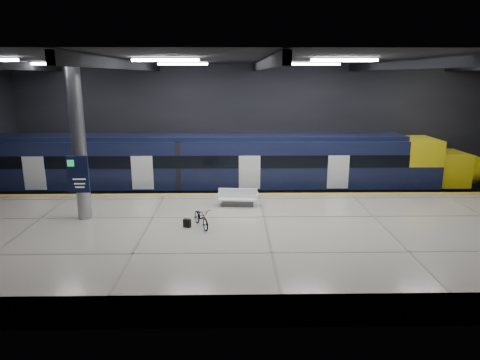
{
  "coord_description": "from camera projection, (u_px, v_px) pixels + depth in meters",
  "views": [
    {
      "loc": [
        -1.4,
        -19.29,
        7.32
      ],
      "look_at": [
        -1.03,
        1.5,
        2.2
      ],
      "focal_mm": 32.0,
      "sensor_mm": 36.0,
      "label": 1
    }
  ],
  "objects": [
    {
      "name": "safety_strip",
      "position": [
        259.0,
        194.0,
        22.91
      ],
      "size": [
        30.0,
        0.4,
        0.01
      ],
      "primitive_type": "cube",
      "color": "gold",
      "rests_on": "platform"
    },
    {
      "name": "platform",
      "position": [
        266.0,
        241.0,
        17.94
      ],
      "size": [
        30.0,
        11.0,
        1.1
      ],
      "primitive_type": "cube",
      "color": "#B7AA9B",
      "rests_on": "ground"
    },
    {
      "name": "bicycle",
      "position": [
        201.0,
        217.0,
        17.88
      ],
      "size": [
        1.16,
        1.7,
        0.85
      ],
      "primitive_type": "imported",
      "rotation": [
        0.0,
        0.0,
        0.41
      ],
      "color": "#99999E",
      "rests_on": "platform"
    },
    {
      "name": "rails",
      "position": [
        256.0,
        198.0,
        25.82
      ],
      "size": [
        30.0,
        1.52,
        0.16
      ],
      "color": "gray",
      "rests_on": "ground"
    },
    {
      "name": "ground",
      "position": [
        262.0,
        232.0,
        20.5
      ],
      "size": [
        30.0,
        30.0,
        0.0
      ],
      "primitive_type": "plane",
      "color": "black",
      "rests_on": "ground"
    },
    {
      "name": "train",
      "position": [
        228.0,
        166.0,
        25.32
      ],
      "size": [
        29.4,
        2.84,
        3.79
      ],
      "color": "black",
      "rests_on": "ground"
    },
    {
      "name": "info_column",
      "position": [
        79.0,
        144.0,
        18.3
      ],
      "size": [
        0.9,
        0.78,
        6.9
      ],
      "color": "#9EA0A5",
      "rests_on": "platform"
    },
    {
      "name": "room_shell",
      "position": [
        264.0,
        112.0,
        19.14
      ],
      "size": [
        30.1,
        16.1,
        8.05
      ],
      "color": "black",
      "rests_on": "ground"
    },
    {
      "name": "pannier_bag",
      "position": [
        187.0,
        223.0,
        17.93
      ],
      "size": [
        0.34,
        0.27,
        0.35
      ],
      "primitive_type": "cube",
      "rotation": [
        0.0,
        0.0,
        -0.36
      ],
      "color": "black",
      "rests_on": "platform"
    },
    {
      "name": "bench",
      "position": [
        238.0,
        199.0,
        20.87
      ],
      "size": [
        2.02,
        0.97,
        0.86
      ],
      "rotation": [
        0.0,
        0.0,
        -0.09
      ],
      "color": "#595B60",
      "rests_on": "platform"
    }
  ]
}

